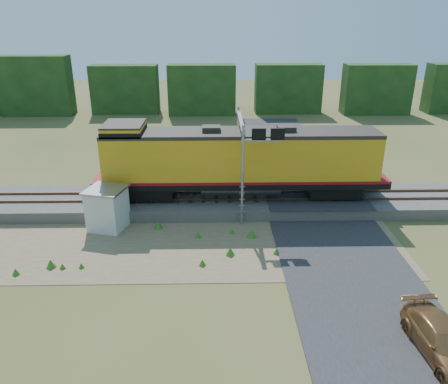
{
  "coord_description": "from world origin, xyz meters",
  "views": [
    {
      "loc": [
        -0.05,
        -22.35,
        12.78
      ],
      "look_at": [
        0.47,
        3.0,
        2.4
      ],
      "focal_mm": 35.0,
      "sensor_mm": 36.0,
      "label": 1
    }
  ],
  "objects_px": {
    "locomotive": "(237,160)",
    "shed": "(107,208)",
    "signal_gantry": "(246,142)",
    "car": "(444,342)"
  },
  "relations": [
    {
      "from": "shed",
      "to": "signal_gantry",
      "type": "relative_size",
      "value": 0.42
    },
    {
      "from": "signal_gantry",
      "to": "car",
      "type": "distance_m",
      "value": 16.3
    },
    {
      "from": "signal_gantry",
      "to": "car",
      "type": "xyz_separation_m",
      "value": [
        7.04,
        -14.05,
        -4.34
      ]
    },
    {
      "from": "signal_gantry",
      "to": "locomotive",
      "type": "bearing_deg",
      "value": 130.62
    },
    {
      "from": "signal_gantry",
      "to": "car",
      "type": "bearing_deg",
      "value": -63.37
    },
    {
      "from": "locomotive",
      "to": "shed",
      "type": "bearing_deg",
      "value": -159.84
    },
    {
      "from": "shed",
      "to": "signal_gantry",
      "type": "height_order",
      "value": "signal_gantry"
    },
    {
      "from": "locomotive",
      "to": "shed",
      "type": "height_order",
      "value": "locomotive"
    },
    {
      "from": "shed",
      "to": "car",
      "type": "distance_m",
      "value": 19.74
    },
    {
      "from": "shed",
      "to": "signal_gantry",
      "type": "bearing_deg",
      "value": 30.12
    }
  ]
}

